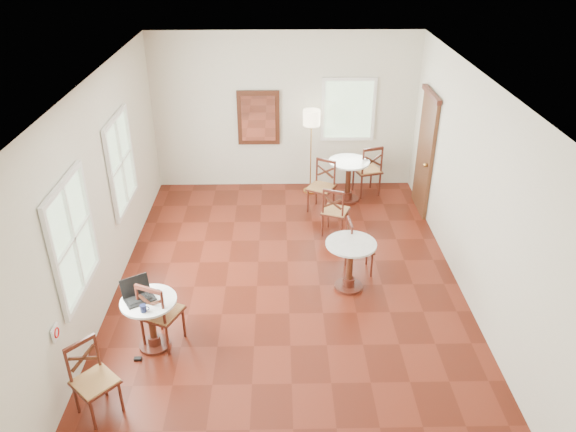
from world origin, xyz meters
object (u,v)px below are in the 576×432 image
object	(u,v)px
chair_mid_a	(335,211)
chair_back_a	(368,170)
cafe_table_near	(151,318)
floor_lamp	(311,123)
chair_mid_b	(358,247)
cafe_table_back	(348,176)
chair_back_b	(322,186)
cafe_table_mid	(350,260)
water_glass	(148,296)
power_adapter	(138,359)
chair_near_a	(160,313)
chair_near_b	(94,380)
laptop	(138,293)
navy_mug	(144,308)
mouse	(157,291)

from	to	relation	value
chair_mid_a	chair_back_a	world-z (taller)	chair_back_a
cafe_table_near	floor_lamp	bearing A→B (deg)	63.49
chair_mid_b	cafe_table_back	bearing A→B (deg)	-6.58
floor_lamp	chair_back_b	bearing A→B (deg)	-78.13
cafe_table_mid	water_glass	world-z (taller)	water_glass
power_adapter	chair_near_a	bearing A→B (deg)	49.31
chair_near_b	laptop	bearing A→B (deg)	29.05
chair_near_a	navy_mug	xyz separation A→B (m)	(-0.11, -0.27, 0.28)
chair_near_b	chair_mid_b	world-z (taller)	chair_near_b
floor_lamp	power_adapter	distance (m)	5.39
chair_mid_b	power_adapter	xyz separation A→B (m)	(-2.91, -1.87, -0.41)
chair_mid_a	mouse	size ratio (longest dim) A/B	9.95
chair_mid_b	floor_lamp	world-z (taller)	floor_lamp
chair_back_a	mouse	size ratio (longest dim) A/B	11.35
chair_near_a	chair_near_b	size ratio (longest dim) A/B	1.07
chair_near_a	navy_mug	size ratio (longest dim) A/B	8.69
chair_near_b	chair_mid_a	bearing A→B (deg)	5.39
laptop	chair_near_b	bearing A→B (deg)	-136.22
navy_mug	cafe_table_back	bearing A→B (deg)	55.59
chair_mid_a	power_adapter	size ratio (longest dim) A/B	9.84
chair_near_a	chair_mid_b	world-z (taller)	chair_near_a
laptop	cafe_table_back	bearing A→B (deg)	20.62
cafe_table_mid	mouse	xyz separation A→B (m)	(-2.51, -1.03, 0.26)
navy_mug	power_adapter	distance (m)	0.76
chair_mid_a	chair_back_a	distance (m)	1.73
laptop	chair_back_a	bearing A→B (deg)	19.01
chair_back_a	cafe_table_back	bearing A→B (deg)	18.02
floor_lamp	cafe_table_near	bearing A→B (deg)	-116.51
chair_mid_b	chair_back_b	bearing A→B (deg)	7.54
chair_near_a	chair_mid_a	distance (m)	3.60
chair_mid_a	power_adapter	world-z (taller)	chair_mid_a
cafe_table_near	navy_mug	distance (m)	0.38
chair_near_a	floor_lamp	bearing A→B (deg)	-91.10
chair_back_b	floor_lamp	distance (m)	1.21
chair_near_a	chair_near_b	world-z (taller)	chair_near_a
chair_back_a	power_adapter	distance (m)	5.71
power_adapter	chair_back_b	bearing A→B (deg)	57.07
laptop	navy_mug	size ratio (longest dim) A/B	4.04
chair_near_a	power_adapter	world-z (taller)	chair_near_a
mouse	navy_mug	bearing A→B (deg)	-116.68
chair_near_b	chair_mid_b	bearing A→B (deg)	-6.83
cafe_table_near	mouse	world-z (taller)	mouse
chair_back_a	mouse	bearing A→B (deg)	35.42
cafe_table_mid	chair_mid_b	world-z (taller)	chair_mid_b
chair_near_a	chair_mid_b	size ratio (longest dim) A/B	1.10
cafe_table_near	laptop	distance (m)	0.36
chair_mid_a	chair_back_b	distance (m)	0.91
chair_near_a	chair_near_b	bearing A→B (deg)	89.32
navy_mug	chair_near_b	bearing A→B (deg)	-116.15
chair_mid_b	chair_back_a	distance (m)	2.71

